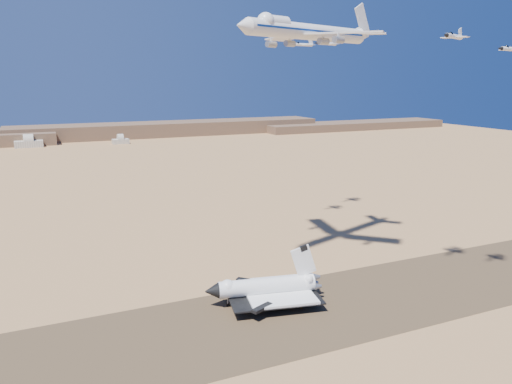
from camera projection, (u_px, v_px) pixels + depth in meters
name	position (u px, v px, depth m)	size (l,w,h in m)	color
ground	(245.00, 324.00, 157.45)	(1200.00, 1200.00, 0.00)	tan
runway	(245.00, 324.00, 157.44)	(600.00, 50.00, 0.06)	brown
ridgeline	(133.00, 132.00, 650.74)	(960.00, 90.00, 18.00)	brown
hangars	(25.00, 144.00, 556.14)	(200.50, 29.50, 30.00)	beige
shuttle	(266.00, 288.00, 171.56)	(40.78, 30.19, 20.09)	white
carrier_747	(306.00, 31.00, 186.56)	(74.13, 54.92, 18.66)	white
crew_a	(291.00, 306.00, 168.18)	(0.69, 0.46, 1.90)	orange
crew_b	(302.00, 304.00, 169.62)	(0.90, 0.52, 1.85)	orange
crew_c	(302.00, 306.00, 167.68)	(1.08, 0.55, 1.85)	orange
chase_jet_a	(454.00, 36.00, 163.29)	(15.40, 9.59, 4.01)	white
chase_jet_b	(510.00, 49.00, 158.04)	(13.80, 7.83, 3.47)	white
chase_jet_e	(302.00, 45.00, 238.06)	(14.72, 8.28, 3.70)	white
chase_jet_f	(327.00, 43.00, 256.12)	(16.10, 9.26, 4.08)	white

